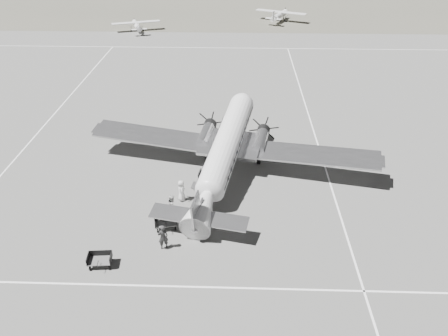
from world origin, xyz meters
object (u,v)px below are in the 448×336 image
light_plane_right (280,16)px  ground_crew (163,237)px  ramp_agent (173,205)px  baggage_cart_near (166,223)px  light_plane_left (137,26)px  baggage_cart_far (100,260)px  passenger (181,191)px  dc3_airliner (225,152)px

light_plane_right → ground_crew: 70.85m
light_plane_right → ramp_agent: bearing=-78.0°
light_plane_right → ramp_agent: (-13.43, -65.69, -0.14)m
light_plane_right → baggage_cart_near: 68.67m
light_plane_left → baggage_cart_far: light_plane_left is taller
passenger → light_plane_left: bearing=-2.3°
baggage_cart_far → light_plane_right: bearing=71.2°
dc3_airliner → light_plane_left: size_ratio=2.96×
dc3_airliner → baggage_cart_near: dc3_airliner is taller
ramp_agent → baggage_cart_far: bearing=139.9°
baggage_cart_near → dc3_airliner: bearing=47.6°
baggage_cart_near → baggage_cart_far: bearing=-145.2°
baggage_cart_far → ground_crew: ground_crew is taller
ramp_agent → dc3_airliner: bearing=-38.1°
light_plane_left → passenger: size_ratio=4.87×
dc3_airliner → light_plane_right: dc3_airliner is taller
baggage_cart_far → light_plane_left: bearing=94.4°
baggage_cart_near → ground_crew: 2.33m
light_plane_left → baggage_cart_far: size_ratio=5.43×
passenger → ramp_agent: bearing=150.4°
light_plane_right → ground_crew: bearing=-77.5°
passenger → baggage_cart_far: bearing=131.6°
ground_crew → ramp_agent: ground_crew is taller
baggage_cart_far → ramp_agent: bearing=48.8°
ground_crew → passenger: ground_crew is taller
dc3_airliner → passenger: 5.33m
passenger → baggage_cart_near: bearing=150.4°
ramp_agent → light_plane_right: bearing=-15.3°
light_plane_left → passenger: light_plane_left is taller
baggage_cart_far → passenger: size_ratio=0.90×
ramp_agent → passenger: (0.45, 2.11, -0.03)m
baggage_cart_near → passenger: bearing=65.8°
dc3_airliner → baggage_cart_near: size_ratio=15.27×
ramp_agent → light_plane_left: bearing=10.6°
dc3_airliner → baggage_cart_near: 8.77m
baggage_cart_near → baggage_cart_far: baggage_cart_near is taller
light_plane_right → baggage_cart_far: 73.64m
light_plane_left → baggage_cart_far: (10.25, -62.70, -0.48)m
light_plane_right → ramp_agent: size_ratio=5.49×
light_plane_left → baggage_cart_near: light_plane_left is taller
light_plane_left → baggage_cart_near: bearing=-95.9°
light_plane_left → light_plane_right: 29.29m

